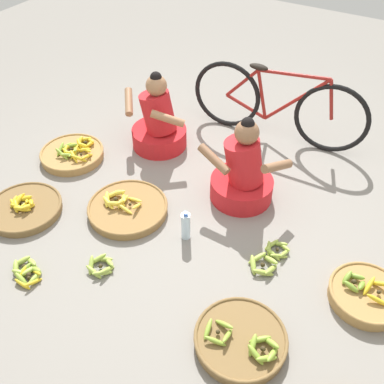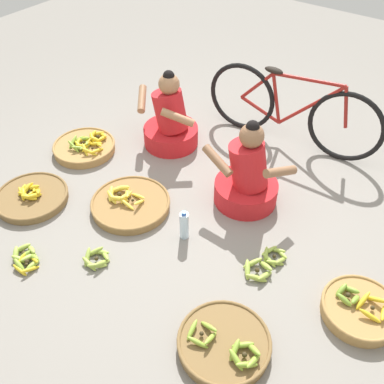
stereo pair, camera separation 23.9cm
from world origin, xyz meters
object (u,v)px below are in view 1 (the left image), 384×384
(vendor_woman_front, at_px, (243,174))
(banana_basket_mid_left, at_px, (127,208))
(bicycle_leaning, at_px, (277,105))
(water_bottle, at_px, (186,226))
(banana_basket_front_left, at_px, (241,340))
(banana_basket_back_left, at_px, (367,294))
(vendor_woman_behind, at_px, (158,124))
(loose_bananas_front_right, at_px, (269,258))
(loose_bananas_back_center, at_px, (101,266))
(loose_bananas_near_vendor, at_px, (27,272))
(banana_basket_front_center, at_px, (24,208))
(banana_basket_near_bicycle, at_px, (73,153))

(vendor_woman_front, relative_size, banana_basket_mid_left, 1.19)
(bicycle_leaning, relative_size, water_bottle, 6.52)
(banana_basket_front_left, bearing_deg, banana_basket_back_left, 51.02)
(vendor_woman_behind, relative_size, water_bottle, 2.92)
(loose_bananas_front_right, distance_m, water_bottle, 0.66)
(loose_bananas_front_right, bearing_deg, loose_bananas_back_center, -146.12)
(vendor_woman_behind, xyz_separation_m, loose_bananas_back_center, (0.48, -1.47, -0.21))
(bicycle_leaning, distance_m, banana_basket_front_left, 2.30)
(vendor_woman_behind, xyz_separation_m, loose_bananas_near_vendor, (0.06, -1.77, -0.21))
(vendor_woman_behind, height_order, loose_bananas_near_vendor, vendor_woman_behind)
(banana_basket_front_center, bearing_deg, banana_basket_back_left, 12.04)
(loose_bananas_back_center, bearing_deg, vendor_woman_front, 66.25)
(banana_basket_front_center, height_order, loose_bananas_near_vendor, banana_basket_front_center)
(banana_basket_near_bicycle, bearing_deg, vendor_woman_front, 11.03)
(banana_basket_front_center, relative_size, loose_bananas_front_right, 1.49)
(banana_basket_mid_left, xyz_separation_m, loose_bananas_front_right, (1.19, 0.11, -0.01))
(banana_basket_back_left, bearing_deg, loose_bananas_back_center, -157.65)
(vendor_woman_behind, distance_m, loose_bananas_near_vendor, 1.79)
(banana_basket_mid_left, bearing_deg, loose_bananas_near_vendor, -104.80)
(banana_basket_near_bicycle, relative_size, loose_bananas_front_right, 1.45)
(banana_basket_mid_left, bearing_deg, banana_basket_front_left, -24.24)
(vendor_woman_behind, distance_m, water_bottle, 1.24)
(vendor_woman_front, bearing_deg, banana_basket_front_center, -143.54)
(bicycle_leaning, xyz_separation_m, banana_basket_mid_left, (-0.60, -1.59, -0.31))
(banana_basket_back_left, relative_size, water_bottle, 1.94)
(banana_basket_back_left, bearing_deg, loose_bananas_near_vendor, -154.61)
(banana_basket_front_center, relative_size, loose_bananas_near_vendor, 2.10)
(vendor_woman_front, distance_m, banana_basket_mid_left, 0.97)
(vendor_woman_front, relative_size, banana_basket_near_bicycle, 1.32)
(vendor_woman_front, distance_m, loose_bananas_near_vendor, 1.78)
(banana_basket_front_center, relative_size, loose_bananas_back_center, 2.71)
(banana_basket_near_bicycle, bearing_deg, vendor_woman_behind, 45.06)
(banana_basket_back_left, bearing_deg, banana_basket_front_left, -128.98)
(loose_bananas_near_vendor, bearing_deg, banana_basket_near_bicycle, 118.30)
(loose_bananas_front_right, xyz_separation_m, loose_bananas_back_center, (-1.01, -0.68, 0.00))
(banana_basket_front_left, height_order, loose_bananas_near_vendor, banana_basket_front_left)
(banana_basket_mid_left, xyz_separation_m, water_bottle, (0.55, 0.00, 0.08))
(loose_bananas_front_right, bearing_deg, banana_basket_near_bicycle, 174.13)
(banana_basket_back_left, distance_m, banana_basket_near_bicycle, 2.75)
(loose_bananas_back_center, distance_m, water_bottle, 0.68)
(banana_basket_front_left, bearing_deg, vendor_woman_behind, 136.87)
(loose_bananas_near_vendor, bearing_deg, banana_basket_front_left, 10.59)
(vendor_woman_front, bearing_deg, loose_bananas_back_center, -113.75)
(banana_basket_front_left, bearing_deg, banana_basket_near_bicycle, 157.31)
(vendor_woman_front, xyz_separation_m, bicycle_leaning, (-0.11, 0.96, 0.11))
(banana_basket_front_left, distance_m, loose_bananas_near_vendor, 1.55)
(banana_basket_near_bicycle, height_order, water_bottle, water_bottle)
(banana_basket_front_left, distance_m, loose_bananas_back_center, 1.11)
(vendor_woman_behind, relative_size, loose_bananas_back_center, 3.44)
(vendor_woman_behind, distance_m, banana_basket_front_center, 1.41)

